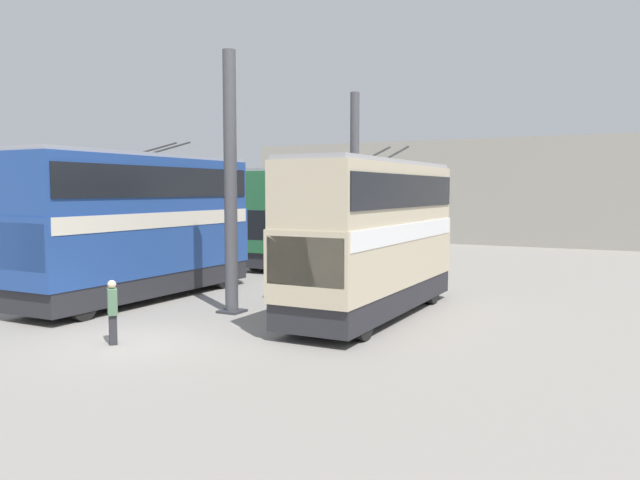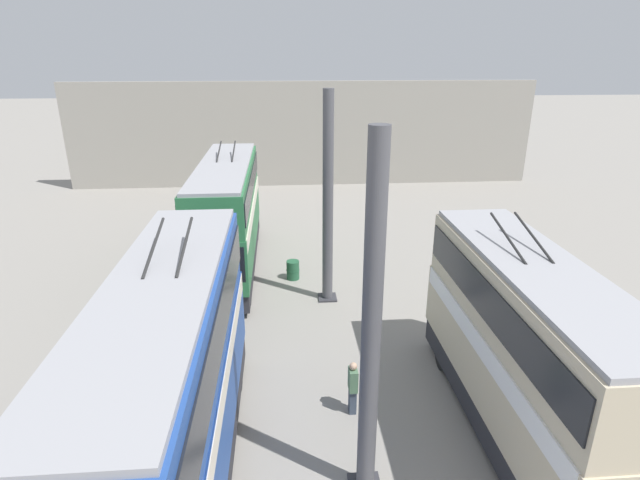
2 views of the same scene
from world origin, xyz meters
TOP-DOWN VIEW (x-y plane):
  - depot_back_wall at (34.77, 0.00)m, footprint 0.50×36.00m
  - support_column_near at (4.77, 0.00)m, footprint 0.78×0.78m
  - support_column_far at (14.78, 0.00)m, footprint 0.78×0.78m
  - bus_left_near at (6.41, -4.44)m, footprint 9.25×2.54m
  - bus_right_mid at (5.27, 4.44)m, footprint 10.37×2.54m
  - bus_right_far at (18.45, 4.44)m, footprint 10.78×2.54m
  - person_aisle_midway at (7.51, -0.07)m, footprint 0.42×0.25m
  - oil_drum at (16.89, 1.42)m, footprint 0.62×0.62m

SIDE VIEW (x-z plane):
  - oil_drum at x=16.89m, z-range 0.00..0.89m
  - person_aisle_midway at x=7.51m, z-range 0.05..1.73m
  - bus_left_near at x=6.41m, z-range 0.03..5.71m
  - bus_right_far at x=18.45m, z-range 0.05..5.85m
  - bus_right_mid at x=5.27m, z-range 0.06..6.13m
  - depot_back_wall at x=34.77m, z-range 0.00..7.94m
  - support_column_near at x=4.77m, z-range -0.12..8.57m
  - support_column_far at x=14.78m, z-range -0.12..8.57m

